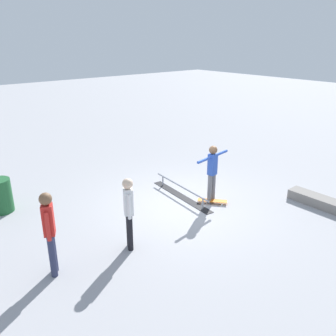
{
  "coord_description": "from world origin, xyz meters",
  "views": [
    {
      "loc": [
        -6.35,
        5.92,
        4.33
      ],
      "look_at": [
        0.47,
        0.2,
        1.0
      ],
      "focal_mm": 37.61,
      "sensor_mm": 36.0,
      "label": 1
    }
  ],
  "objects_px": {
    "bystander_white_shirt": "(129,210)",
    "grind_rail": "(181,192)",
    "skater_main": "(212,170)",
    "skate_ledge": "(333,206)",
    "skateboard_main": "(212,201)",
    "trash_bin": "(0,196)",
    "bystander_red_shirt": "(49,230)"
  },
  "relations": [
    {
      "from": "skate_ledge",
      "to": "grind_rail",
      "type": "bearing_deg",
      "value": 37.48
    },
    {
      "from": "grind_rail",
      "to": "bystander_white_shirt",
      "type": "height_order",
      "value": "bystander_white_shirt"
    },
    {
      "from": "skate_ledge",
      "to": "trash_bin",
      "type": "height_order",
      "value": "trash_bin"
    },
    {
      "from": "grind_rail",
      "to": "trash_bin",
      "type": "relative_size",
      "value": 2.88
    },
    {
      "from": "skateboard_main",
      "to": "bystander_white_shirt",
      "type": "height_order",
      "value": "bystander_white_shirt"
    },
    {
      "from": "skater_main",
      "to": "skateboard_main",
      "type": "xyz_separation_m",
      "value": [
        -0.08,
        0.03,
        -0.88
      ]
    },
    {
      "from": "skater_main",
      "to": "bystander_white_shirt",
      "type": "distance_m",
      "value": 3.04
    },
    {
      "from": "skater_main",
      "to": "trash_bin",
      "type": "height_order",
      "value": "skater_main"
    },
    {
      "from": "skate_ledge",
      "to": "skater_main",
      "type": "distance_m",
      "value": 3.32
    },
    {
      "from": "bystander_red_shirt",
      "to": "trash_bin",
      "type": "bearing_deg",
      "value": -152.69
    },
    {
      "from": "skate_ledge",
      "to": "skateboard_main",
      "type": "distance_m",
      "value": 3.17
    },
    {
      "from": "skate_ledge",
      "to": "bystander_white_shirt",
      "type": "height_order",
      "value": "bystander_white_shirt"
    },
    {
      "from": "grind_rail",
      "to": "skater_main",
      "type": "relative_size",
      "value": 1.57
    },
    {
      "from": "grind_rail",
      "to": "skater_main",
      "type": "distance_m",
      "value": 1.2
    },
    {
      "from": "bystander_red_shirt",
      "to": "trash_bin",
      "type": "distance_m",
      "value": 3.43
    },
    {
      "from": "trash_bin",
      "to": "skateboard_main",
      "type": "bearing_deg",
      "value": -125.21
    },
    {
      "from": "skate_ledge",
      "to": "skater_main",
      "type": "bearing_deg",
      "value": 40.53
    },
    {
      "from": "bystander_white_shirt",
      "to": "skater_main",
      "type": "bearing_deg",
      "value": 125.16
    },
    {
      "from": "grind_rail",
      "to": "skateboard_main",
      "type": "bearing_deg",
      "value": -151.6
    },
    {
      "from": "skate_ledge",
      "to": "trash_bin",
      "type": "distance_m",
      "value": 8.75
    },
    {
      "from": "skater_main",
      "to": "trash_bin",
      "type": "bearing_deg",
      "value": 137.36
    },
    {
      "from": "skateboard_main",
      "to": "bystander_white_shirt",
      "type": "relative_size",
      "value": 0.45
    },
    {
      "from": "trash_bin",
      "to": "bystander_white_shirt",
      "type": "bearing_deg",
      "value": -155.82
    },
    {
      "from": "skateboard_main",
      "to": "bystander_white_shirt",
      "type": "bearing_deg",
      "value": 56.95
    },
    {
      "from": "skate_ledge",
      "to": "skater_main",
      "type": "xyz_separation_m",
      "value": [
        2.45,
        2.09,
        0.82
      ]
    },
    {
      "from": "grind_rail",
      "to": "bystander_white_shirt",
      "type": "bearing_deg",
      "value": 120.87
    },
    {
      "from": "skater_main",
      "to": "bystander_red_shirt",
      "type": "xyz_separation_m",
      "value": [
        -0.22,
        4.63,
        0.02
      ]
    },
    {
      "from": "skateboard_main",
      "to": "trash_bin",
      "type": "relative_size",
      "value": 0.83
    },
    {
      "from": "bystander_white_shirt",
      "to": "skate_ledge",
      "type": "bearing_deg",
      "value": 95.38
    },
    {
      "from": "bystander_white_shirt",
      "to": "trash_bin",
      "type": "height_order",
      "value": "bystander_white_shirt"
    },
    {
      "from": "skater_main",
      "to": "bystander_white_shirt",
      "type": "relative_size",
      "value": 1.0
    },
    {
      "from": "bystander_white_shirt",
      "to": "grind_rail",
      "type": "bearing_deg",
      "value": 142.14
    }
  ]
}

